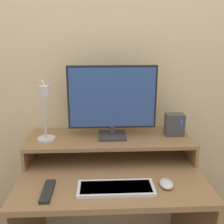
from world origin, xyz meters
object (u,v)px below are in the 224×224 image
(router_dock, at_px, (174,125))
(remote_control, at_px, (48,191))
(keyboard, at_px, (116,188))
(mouse, at_px, (166,184))
(desk_lamp, at_px, (45,113))
(monitor, at_px, (112,101))

(router_dock, height_order, remote_control, router_dock)
(router_dock, bearing_deg, keyboard, -134.89)
(keyboard, distance_m, mouse, 0.26)
(mouse, bearing_deg, remote_control, -177.35)
(desk_lamp, xyz_separation_m, keyboard, (0.38, -0.28, -0.31))
(desk_lamp, relative_size, mouse, 3.69)
(remote_control, bearing_deg, desk_lamp, 99.24)
(desk_lamp, bearing_deg, router_dock, 7.87)
(monitor, xyz_separation_m, remote_control, (-0.33, -0.38, -0.36))
(router_dock, bearing_deg, monitor, -178.02)
(monitor, relative_size, remote_control, 2.77)
(remote_control, bearing_deg, mouse, 2.65)
(remote_control, bearing_deg, monitor, 49.13)
(router_dock, distance_m, remote_control, 0.85)
(desk_lamp, bearing_deg, remote_control, -80.76)
(router_dock, xyz_separation_m, mouse, (-0.13, -0.37, -0.19))
(monitor, xyz_separation_m, mouse, (0.26, -0.36, -0.35))
(monitor, relative_size, mouse, 5.40)
(monitor, xyz_separation_m, router_dock, (0.39, 0.01, -0.16))
(router_dock, bearing_deg, remote_control, -151.13)
(keyboard, relative_size, remote_control, 1.99)
(desk_lamp, bearing_deg, keyboard, -36.74)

